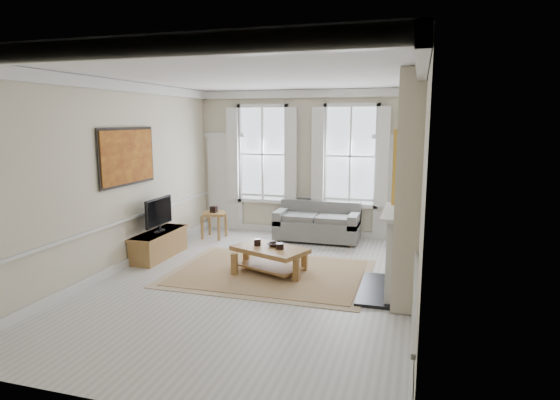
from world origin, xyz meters
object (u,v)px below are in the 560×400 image
(side_table, at_px, (214,217))
(tv_stand, at_px, (159,244))
(coffee_table, at_px, (270,252))
(sofa, at_px, (318,225))

(side_table, distance_m, tv_stand, 1.81)
(side_table, distance_m, coffee_table, 2.91)
(coffee_table, height_order, tv_stand, tv_stand)
(tv_stand, bearing_deg, side_table, 77.19)
(tv_stand, bearing_deg, coffee_table, -7.94)
(sofa, relative_size, coffee_table, 1.28)
(sofa, height_order, side_table, sofa)
(sofa, bearing_deg, side_table, -168.38)
(sofa, xyz_separation_m, coffee_table, (-0.32, -2.57, 0.04))
(sofa, xyz_separation_m, side_table, (-2.35, -0.48, 0.13))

